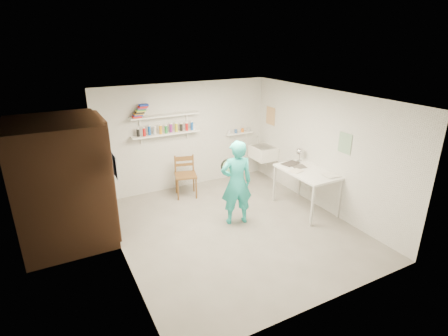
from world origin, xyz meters
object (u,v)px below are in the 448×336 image
wall_clock (228,166)px  man (236,183)px  work_table (306,190)px  belfast_sink (263,153)px  wooden_chair (186,175)px  desk_lamp (300,151)px

wall_clock → man: bearing=-62.3°
work_table → man: bearing=172.8°
belfast_sink → wall_clock: bearing=-141.8°
belfast_sink → wall_clock: size_ratio=2.07×
wall_clock → wooden_chair: size_ratio=0.30×
belfast_sink → wooden_chair: 2.02m
wall_clock → work_table: size_ratio=0.23×
man → wall_clock: 0.35m
man → desk_lamp: size_ratio=10.22×
wooden_chair → work_table: bearing=-27.5°
wall_clock → wooden_chair: 1.48m
wall_clock → desk_lamp: bearing=17.2°
wall_clock → desk_lamp: size_ratio=1.84×
work_table → desk_lamp: desk_lamp is taller
belfast_sink → desk_lamp: desk_lamp is taller
work_table → wooden_chair: bearing=137.8°
wall_clock → wooden_chair: (-0.34, 1.31, -0.59)m
wooden_chair → desk_lamp: 2.49m
work_table → desk_lamp: bearing=67.6°
belfast_sink → wooden_chair: size_ratio=0.61×
man → desk_lamp: 1.75m
wooden_chair → work_table: 2.56m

